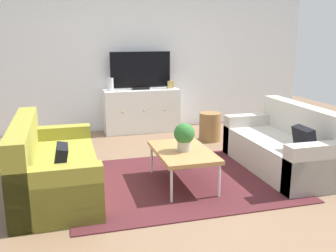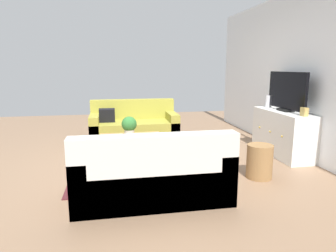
% 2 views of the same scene
% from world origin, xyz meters
% --- Properties ---
extents(ground_plane, '(10.00, 10.00, 0.00)m').
position_xyz_m(ground_plane, '(0.00, 0.00, 0.00)').
color(ground_plane, '#84664C').
extents(wall_back, '(6.40, 0.12, 2.70)m').
position_xyz_m(wall_back, '(0.00, 2.55, 1.35)').
color(wall_back, white).
rests_on(wall_back, ground_plane).
extents(area_rug, '(2.50, 1.90, 0.01)m').
position_xyz_m(area_rug, '(0.00, -0.15, 0.01)').
color(area_rug, '#4C1E23').
rests_on(area_rug, ground_plane).
extents(couch_left_side, '(0.82, 1.70, 0.80)m').
position_xyz_m(couch_left_side, '(-1.43, -0.10, 0.27)').
color(couch_left_side, olive).
rests_on(couch_left_side, ground_plane).
extents(couch_right_side, '(0.82, 1.70, 0.80)m').
position_xyz_m(couch_right_side, '(1.43, -0.10, 0.27)').
color(couch_right_side, beige).
rests_on(couch_right_side, ground_plane).
extents(coffee_table, '(0.60, 0.95, 0.41)m').
position_xyz_m(coffee_table, '(0.01, -0.24, 0.38)').
color(coffee_table, '#B7844C').
rests_on(coffee_table, ground_plane).
extents(potted_plant, '(0.23, 0.23, 0.31)m').
position_xyz_m(potted_plant, '(0.02, -0.27, 0.58)').
color(potted_plant, '#B7B2A8').
rests_on(potted_plant, coffee_table).
extents(tv_console, '(1.29, 0.47, 0.74)m').
position_xyz_m(tv_console, '(0.06, 2.27, 0.37)').
color(tv_console, white).
rests_on(tv_console, ground_plane).
extents(flat_screen_tv, '(1.03, 0.16, 0.64)m').
position_xyz_m(flat_screen_tv, '(0.06, 2.29, 1.06)').
color(flat_screen_tv, black).
rests_on(flat_screen_tv, tv_console).
extents(glass_vase, '(0.11, 0.11, 0.22)m').
position_xyz_m(glass_vase, '(-0.47, 2.27, 0.85)').
color(glass_vase, silver).
rests_on(glass_vase, tv_console).
extents(mantel_clock, '(0.11, 0.07, 0.13)m').
position_xyz_m(mantel_clock, '(0.58, 2.27, 0.81)').
color(mantel_clock, tan).
rests_on(mantel_clock, tv_console).
extents(wicker_basket, '(0.34, 0.34, 0.45)m').
position_xyz_m(wicker_basket, '(0.99, 1.39, 0.23)').
color(wicker_basket, olive).
rests_on(wicker_basket, ground_plane).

